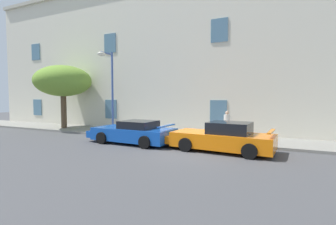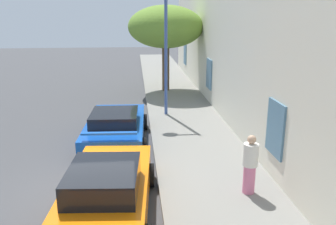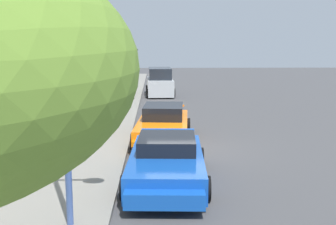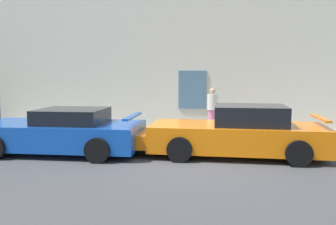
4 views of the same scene
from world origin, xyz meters
The scene contains 7 objects.
ground_plane centered at (0.00, 0.00, 0.00)m, with size 80.00×80.00×0.00m, color #444447.
sidewalk centered at (0.00, 3.51, 0.07)m, with size 60.00×3.22×0.14m, color gray.
sportscar_red_lead centered at (-3.79, 0.59, 0.57)m, with size 4.97×2.40×1.25m.
sportscar_yellow_flank centered at (1.12, 0.63, 0.60)m, with size 5.18×2.39×1.38m.
tree_near_kerb centered at (-11.81, 3.14, 3.80)m, with size 4.30×4.30×4.90m.
street_lamp centered at (-6.69, 2.27, 3.91)m, with size 0.44×1.42×5.42m.
pedestrian_admiring centered at (0.76, 4.18, 0.93)m, with size 0.52×0.52×1.57m.
Camera 2 is at (8.72, 1.35, 4.65)m, focal length 37.63 mm.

